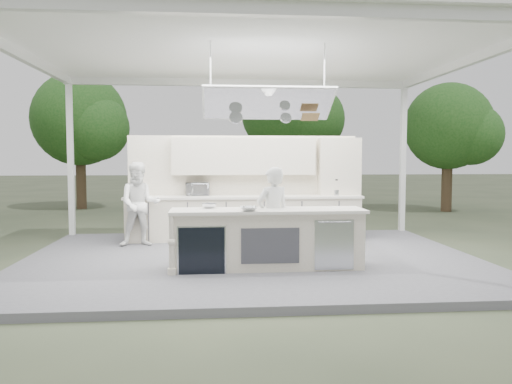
{
  "coord_description": "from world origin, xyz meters",
  "views": [
    {
      "loc": [
        -0.68,
        -8.79,
        1.9
      ],
      "look_at": [
        0.12,
        0.4,
        1.25
      ],
      "focal_mm": 35.0,
      "sensor_mm": 36.0,
      "label": 1
    }
  ],
  "objects": [
    {
      "name": "toaster_oven",
      "position": [
        -1.02,
        2.08,
        1.21
      ],
      "size": [
        0.53,
        0.4,
        0.28
      ],
      "primitive_type": "imported",
      "rotation": [
        0.0,
        0.0,
        0.12
      ],
      "color": "silver",
      "rests_on": "back_counter"
    },
    {
      "name": "head_chef",
      "position": [
        0.3,
        -0.7,
        0.93
      ],
      "size": [
        0.7,
        0.59,
        1.62
      ],
      "primitive_type": "imported",
      "rotation": [
        0.0,
        0.0,
        3.54
      ],
      "color": "silver",
      "rests_on": "stage_deck"
    },
    {
      "name": "demo_island",
      "position": [
        0.18,
        -0.91,
        0.6
      ],
      "size": [
        3.1,
        0.79,
        0.95
      ],
      "color": "beige",
      "rests_on": "stage_deck"
    },
    {
      "name": "sous_chef",
      "position": [
        -2.14,
        1.31,
        0.96
      ],
      "size": [
        0.9,
        0.75,
        1.69
      ],
      "primitive_type": "imported",
      "rotation": [
        0.0,
        0.0,
        0.14
      ],
      "color": "white",
      "rests_on": "stage_deck"
    },
    {
      "name": "ground",
      "position": [
        0.0,
        0.0,
        0.0
      ],
      "size": [
        90.0,
        90.0,
        0.0
      ],
      "primitive_type": "plane",
      "color": "#495037",
      "rests_on": "ground"
    },
    {
      "name": "stage_deck",
      "position": [
        0.0,
        0.0,
        0.06
      ],
      "size": [
        8.0,
        6.0,
        0.12
      ],
      "primitive_type": "cube",
      "color": "#5B5A5F",
      "rests_on": "ground"
    },
    {
      "name": "tree_cluster",
      "position": [
        -0.16,
        9.77,
        3.29
      ],
      "size": [
        19.55,
        9.4,
        5.85
      ],
      "color": "#463723",
      "rests_on": "ground"
    },
    {
      "name": "back_counter",
      "position": [
        0.0,
        1.9,
        0.6
      ],
      "size": [
        5.08,
        0.72,
        0.95
      ],
      "color": "beige",
      "rests_on": "stage_deck"
    },
    {
      "name": "bowl_large",
      "position": [
        -0.12,
        -1.15,
        1.1
      ],
      "size": [
        0.31,
        0.31,
        0.07
      ],
      "primitive_type": "imported",
      "rotation": [
        0.0,
        0.0,
        0.11
      ],
      "color": "silver",
      "rests_on": "demo_island"
    },
    {
      "name": "back_wall_unit",
      "position": [
        0.44,
        2.11,
        1.57
      ],
      "size": [
        5.05,
        0.48,
        2.25
      ],
      "color": "beige",
      "rests_on": "stage_deck"
    },
    {
      "name": "bowl_small",
      "position": [
        -0.74,
        -0.65,
        1.11
      ],
      "size": [
        0.26,
        0.26,
        0.07
      ],
      "primitive_type": "imported",
      "rotation": [
        0.0,
        0.0,
        0.09
      ],
      "color": "silver",
      "rests_on": "demo_island"
    },
    {
      "name": "tent",
      "position": [
        0.0,
        -0.01,
        3.71
      ],
      "size": [
        8.2,
        6.2,
        3.86
      ],
      "color": "white",
      "rests_on": "ground"
    }
  ]
}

